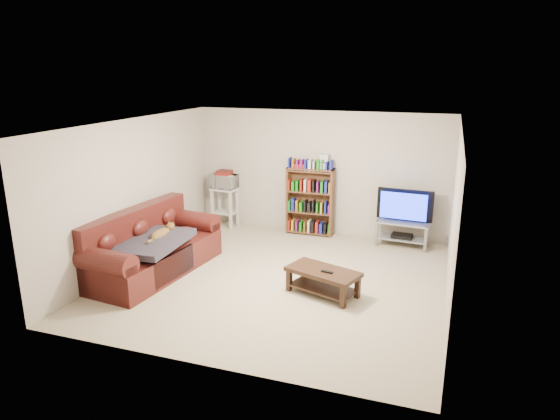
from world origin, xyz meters
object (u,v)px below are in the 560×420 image
at_px(tv_stand, 402,229).
at_px(bookshelf, 310,200).
at_px(sofa, 150,251).
at_px(coffee_table, 323,277).

height_order(tv_stand, bookshelf, bookshelf).
distance_m(sofa, bookshelf, 3.30).
bearing_deg(sofa, coffee_table, 7.92).
relative_size(sofa, tv_stand, 2.56).
height_order(coffee_table, bookshelf, bookshelf).
relative_size(sofa, coffee_table, 2.15).
height_order(sofa, tv_stand, sofa).
xyz_separation_m(sofa, tv_stand, (3.72, 2.54, -0.03)).
distance_m(tv_stand, bookshelf, 1.84).
bearing_deg(bookshelf, tv_stand, -4.80).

